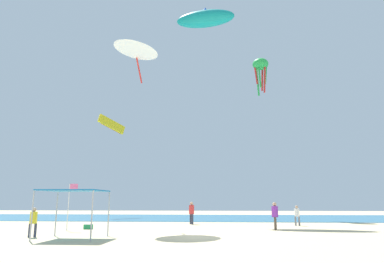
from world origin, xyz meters
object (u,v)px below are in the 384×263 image
(kite_octopus_green, at_px, (260,66))
(person_central, at_px, (297,214))
(person_near_tent, at_px, (275,213))
(kite_parafoil_yellow, at_px, (112,124))
(banner_flag, at_px, (70,202))
(kite_delta_white, at_px, (137,47))
(kite_inflatable_teal, at_px, (205,19))
(cooler_box, at_px, (88,227))
(person_rightmost, at_px, (33,220))
(person_leftmost, at_px, (192,211))
(canopy_tent, at_px, (74,193))

(kite_octopus_green, bearing_deg, person_central, -95.84)
(person_near_tent, height_order, kite_parafoil_yellow, kite_parafoil_yellow)
(banner_flag, height_order, kite_delta_white, kite_delta_white)
(person_central, distance_m, kite_inflatable_teal, 24.04)
(person_central, height_order, cooler_box, person_central)
(kite_octopus_green, bearing_deg, kite_inflatable_teal, -145.94)
(person_rightmost, xyz_separation_m, kite_inflatable_teal, (8.83, 17.77, 21.63))
(person_leftmost, bearing_deg, kite_octopus_green, -64.25)
(canopy_tent, relative_size, person_leftmost, 1.66)
(kite_octopus_green, bearing_deg, cooler_box, -137.17)
(person_rightmost, relative_size, kite_inflatable_teal, 0.22)
(person_leftmost, relative_size, person_rightmost, 1.19)
(person_central, bearing_deg, banner_flag, 38.81)
(person_central, distance_m, kite_octopus_green, 22.74)
(kite_octopus_green, bearing_deg, person_leftmost, -130.99)
(kite_parafoil_yellow, height_order, kite_delta_white, kite_delta_white)
(cooler_box, bearing_deg, person_rightmost, -99.40)
(canopy_tent, height_order, person_central, canopy_tent)
(person_rightmost, relative_size, banner_flag, 0.51)
(person_near_tent, bearing_deg, banner_flag, -73.38)
(canopy_tent, bearing_deg, person_leftmost, 66.00)
(kite_parafoil_yellow, bearing_deg, kite_inflatable_teal, -75.27)
(cooler_box, distance_m, kite_inflatable_teal, 26.62)
(person_rightmost, distance_m, banner_flag, 4.59)
(cooler_box, distance_m, kite_parafoil_yellow, 24.55)
(person_leftmost, relative_size, person_central, 1.18)
(kite_inflatable_teal, distance_m, kite_delta_white, 13.86)
(banner_flag, bearing_deg, person_central, 19.93)
(person_near_tent, relative_size, person_rightmost, 1.18)
(canopy_tent, relative_size, kite_delta_white, 0.75)
(canopy_tent, bearing_deg, kite_parafoil_yellow, 104.11)
(person_leftmost, distance_m, kite_octopus_green, 23.31)
(canopy_tent, bearing_deg, banner_flag, 115.55)
(person_near_tent, height_order, kite_inflatable_teal, kite_inflatable_teal)
(canopy_tent, relative_size, kite_octopus_green, 0.65)
(canopy_tent, height_order, person_leftmost, canopy_tent)
(canopy_tent, height_order, banner_flag, banner_flag)
(person_central, relative_size, kite_parafoil_yellow, 0.51)
(canopy_tent, distance_m, person_leftmost, 13.23)
(cooler_box, bearing_deg, person_central, 16.95)
(cooler_box, relative_size, kite_octopus_green, 0.12)
(person_near_tent, relative_size, kite_parafoil_yellow, 0.59)
(kite_octopus_green, xyz_separation_m, kite_delta_white, (-12.29, -16.25, -4.52))
(person_near_tent, height_order, person_central, person_near_tent)
(canopy_tent, distance_m, cooler_box, 6.68)
(canopy_tent, height_order, kite_octopus_green, kite_octopus_green)
(banner_flag, distance_m, kite_parafoil_yellow, 24.65)
(person_leftmost, height_order, kite_parafoil_yellow, kite_parafoil_yellow)
(person_central, xyz_separation_m, banner_flag, (-16.30, -5.91, 0.96))
(person_leftmost, height_order, kite_inflatable_teal, kite_inflatable_teal)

